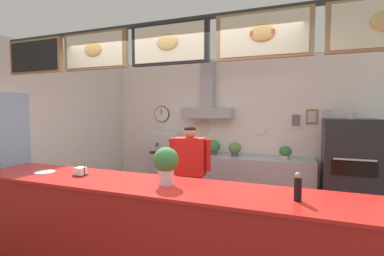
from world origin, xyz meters
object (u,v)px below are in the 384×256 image
(potted_sage, at_px, (184,146))
(napkin_holder, at_px, (80,172))
(shop_worker, at_px, (190,177))
(pepper_grinder, at_px, (298,187))
(basil_vase, at_px, (166,164))
(espresso_machine, at_px, (167,143))
(potted_thyme, at_px, (235,148))
(potted_rosemary, at_px, (285,152))
(potted_oregano, at_px, (213,147))
(condiment_plate, at_px, (45,172))
(pizza_oven, at_px, (350,173))

(potted_sage, bearing_deg, napkin_holder, -93.29)
(shop_worker, distance_m, potted_sage, 1.54)
(pepper_grinder, height_order, basil_vase, basil_vase)
(espresso_machine, xyz_separation_m, napkin_holder, (0.19, -2.54, -0.03))
(potted_sage, xyz_separation_m, potted_thyme, (1.00, -0.02, 0.00))
(potted_rosemary, relative_size, basil_vase, 0.62)
(shop_worker, distance_m, potted_oregano, 1.39)
(napkin_holder, xyz_separation_m, condiment_plate, (-0.48, -0.05, -0.03))
(basil_vase, bearing_deg, pepper_grinder, -3.17)
(pizza_oven, height_order, potted_sage, pizza_oven)
(pepper_grinder, bearing_deg, potted_sage, 128.15)
(potted_thyme, relative_size, pepper_grinder, 1.10)
(potted_rosemary, distance_m, condiment_plate, 3.61)
(potted_oregano, distance_m, pepper_grinder, 3.04)
(condiment_plate, bearing_deg, basil_vase, 1.99)
(potted_oregano, bearing_deg, condiment_plate, -114.92)
(pepper_grinder, bearing_deg, potted_rosemary, 94.53)
(pizza_oven, relative_size, basil_vase, 4.80)
(potted_oregano, distance_m, condiment_plate, 2.90)
(shop_worker, height_order, espresso_machine, shop_worker)
(napkin_holder, xyz_separation_m, pepper_grinder, (2.23, -0.06, 0.07))
(shop_worker, relative_size, potted_thyme, 6.15)
(shop_worker, height_order, condiment_plate, shop_worker)
(potted_oregano, relative_size, napkin_holder, 2.12)
(pizza_oven, height_order, espresso_machine, pizza_oven)
(potted_sage, distance_m, potted_oregano, 0.60)
(pizza_oven, height_order, potted_thyme, pizza_oven)
(shop_worker, xyz_separation_m, condiment_plate, (-1.29, -1.27, 0.23))
(potted_sage, height_order, potted_oregano, potted_oregano)
(potted_oregano, bearing_deg, napkin_holder, -106.11)
(espresso_machine, xyz_separation_m, potted_oregano, (0.94, 0.04, -0.04))
(pizza_oven, distance_m, potted_thyme, 1.84)
(pepper_grinder, bearing_deg, potted_oregano, 119.31)
(potted_thyme, bearing_deg, napkin_holder, -114.15)
(espresso_machine, bearing_deg, basil_vase, -64.02)
(shop_worker, distance_m, condiment_plate, 1.82)
(potted_oregano, distance_m, basil_vase, 2.60)
(potted_oregano, bearing_deg, potted_rosemary, -1.38)
(shop_worker, bearing_deg, potted_rosemary, -138.80)
(potted_thyme, bearing_deg, condiment_plate, -121.88)
(potted_oregano, bearing_deg, espresso_machine, -177.29)
(condiment_plate, height_order, basil_vase, basil_vase)
(shop_worker, bearing_deg, pizza_oven, -158.56)
(potted_rosemary, relative_size, condiment_plate, 1.02)
(espresso_machine, height_order, potted_oregano, espresso_machine)
(potted_thyme, xyz_separation_m, pepper_grinder, (1.08, -2.63, 0.09))
(shop_worker, relative_size, potted_sage, 6.33)
(potted_oregano, height_order, potted_thyme, potted_oregano)
(potted_sage, height_order, napkin_holder, potted_sage)
(pizza_oven, relative_size, potted_oregano, 6.36)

